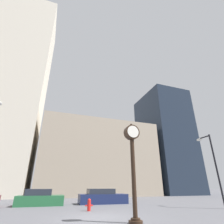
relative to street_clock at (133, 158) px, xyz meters
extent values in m
plane|color=#515156|center=(-1.16, 2.23, -3.00)|extent=(200.00, 200.00, 0.00)
cube|color=beige|center=(-14.64, 26.23, 16.58)|extent=(15.32, 12.00, 39.16)
cube|color=gray|center=(4.78, 26.23, 3.64)|extent=(21.55, 12.00, 13.29)
cube|color=#1E2838|center=(21.52, 26.23, 8.65)|extent=(9.32, 12.00, 23.31)
cylinder|color=black|center=(0.00, 0.00, -2.94)|extent=(0.67, 0.67, 0.12)
cylinder|color=black|center=(0.00, 0.00, -2.83)|extent=(0.45, 0.45, 0.10)
cylinder|color=black|center=(0.00, 0.00, -0.90)|extent=(0.22, 0.22, 3.77)
cylinder|color=black|center=(0.00, 0.00, 1.40)|extent=(0.83, 0.37, 0.83)
cylinder|color=white|center=(0.00, -0.20, 1.40)|extent=(0.68, 0.02, 0.68)
cylinder|color=white|center=(0.00, 0.20, 1.40)|extent=(0.68, 0.02, 0.68)
sphere|color=black|center=(0.00, 0.00, 1.87)|extent=(0.12, 0.12, 0.12)
cube|color=#236038|center=(-4.48, 10.12, -2.58)|extent=(4.14, 2.04, 0.85)
cube|color=#232833|center=(-4.68, 10.13, -1.89)|extent=(2.30, 1.74, 0.53)
cube|color=#19234C|center=(1.43, 10.17, -2.56)|extent=(4.86, 2.13, 0.89)
cube|color=#232833|center=(1.19, 10.18, -1.87)|extent=(2.70, 1.81, 0.50)
cylinder|color=red|center=(-1.11, 5.10, -2.69)|extent=(0.24, 0.24, 0.63)
sphere|color=red|center=(-1.11, 5.10, -2.33)|extent=(0.23, 0.23, 0.23)
cylinder|color=red|center=(-1.30, 5.10, -2.65)|extent=(0.16, 0.08, 0.08)
cylinder|color=red|center=(-0.91, 5.10, -2.65)|extent=(0.16, 0.08, 0.08)
cylinder|color=black|center=(9.18, 2.93, -0.04)|extent=(0.14, 0.14, 5.92)
cylinder|color=black|center=(9.18, 3.53, 2.82)|extent=(0.11, 1.20, 0.11)
ellipsoid|color=silver|center=(9.18, 4.13, 2.72)|extent=(0.36, 0.60, 0.24)
camera|label=1|loc=(-4.21, -8.63, -1.41)|focal=28.00mm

